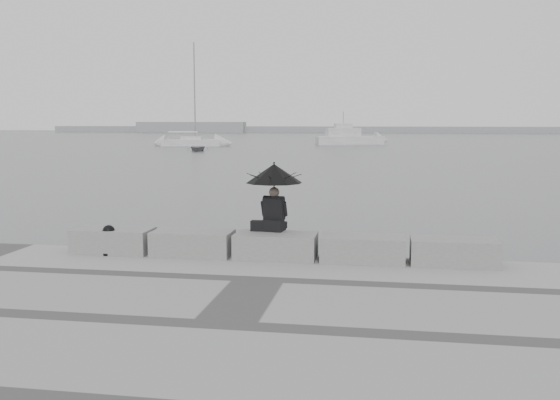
% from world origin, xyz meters
% --- Properties ---
extents(ground, '(360.00, 360.00, 0.00)m').
position_xyz_m(ground, '(0.00, 0.00, 0.00)').
color(ground, '#4C4F52').
rests_on(ground, ground).
extents(stone_block_far_left, '(1.60, 0.80, 0.50)m').
position_xyz_m(stone_block_far_left, '(-3.40, -0.45, 0.75)').
color(stone_block_far_left, slate).
rests_on(stone_block_far_left, promenade).
extents(stone_block_left, '(1.60, 0.80, 0.50)m').
position_xyz_m(stone_block_left, '(-1.70, -0.45, 0.75)').
color(stone_block_left, slate).
rests_on(stone_block_left, promenade).
extents(stone_block_centre, '(1.60, 0.80, 0.50)m').
position_xyz_m(stone_block_centre, '(0.00, -0.45, 0.75)').
color(stone_block_centre, slate).
rests_on(stone_block_centre, promenade).
extents(stone_block_right, '(1.60, 0.80, 0.50)m').
position_xyz_m(stone_block_right, '(1.70, -0.45, 0.75)').
color(stone_block_right, slate).
rests_on(stone_block_right, promenade).
extents(stone_block_far_right, '(1.60, 0.80, 0.50)m').
position_xyz_m(stone_block_far_right, '(3.40, -0.45, 0.75)').
color(stone_block_far_right, slate).
rests_on(stone_block_far_right, promenade).
extents(seated_person, '(1.14, 1.14, 1.39)m').
position_xyz_m(seated_person, '(-0.09, -0.17, 2.00)').
color(seated_person, black).
rests_on(seated_person, stone_block_centre).
extents(bag, '(0.32, 0.18, 0.20)m').
position_xyz_m(bag, '(-0.39, -0.21, 1.10)').
color(bag, black).
rests_on(bag, stone_block_centre).
extents(mooring_bollard, '(0.39, 0.39, 0.61)m').
position_xyz_m(mooring_bollard, '(-3.40, -0.66, 0.76)').
color(mooring_bollard, black).
rests_on(mooring_bollard, promenade).
extents(distant_landmass, '(180.00, 8.00, 2.80)m').
position_xyz_m(distant_landmass, '(-8.14, 154.51, 0.90)').
color(distant_landmass, gray).
rests_on(distant_landmass, ground).
extents(sailboat_left, '(7.62, 3.39, 12.90)m').
position_xyz_m(sailboat_left, '(-21.89, 63.55, 0.53)').
color(sailboat_left, white).
rests_on(sailboat_left, ground).
extents(motor_cruiser, '(9.27, 5.16, 4.50)m').
position_xyz_m(motor_cruiser, '(-2.54, 71.78, 0.89)').
color(motor_cruiser, white).
rests_on(motor_cruiser, ground).
extents(dinghy, '(3.75, 2.28, 0.59)m').
position_xyz_m(dinghy, '(-17.44, 51.45, 0.30)').
color(dinghy, gray).
rests_on(dinghy, ground).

